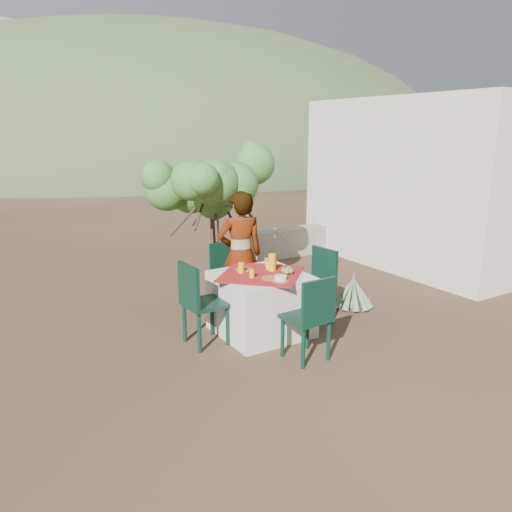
# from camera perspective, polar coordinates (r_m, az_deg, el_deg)

# --- Properties ---
(ground) EXTENTS (160.00, 160.00, 0.00)m
(ground) POSITION_cam_1_polar(r_m,az_deg,el_deg) (5.68, -3.20, -11.38)
(ground) COLOR #342217
(ground) RESTS_ON ground
(table) EXTENTS (1.30, 1.30, 0.76)m
(table) POSITION_cam_1_polar(r_m,az_deg,el_deg) (6.15, 0.59, -5.43)
(table) COLOR white
(table) RESTS_ON ground
(chair_far) EXTENTS (0.46, 0.46, 0.94)m
(chair_far) POSITION_cam_1_polar(r_m,az_deg,el_deg) (6.95, -3.26, -1.91)
(chair_far) COLOR black
(chair_far) RESTS_ON ground
(chair_near) EXTENTS (0.46, 0.46, 0.96)m
(chair_near) POSITION_cam_1_polar(r_m,az_deg,el_deg) (5.39, 6.30, -6.73)
(chair_near) COLOR black
(chair_near) RESTS_ON ground
(chair_left) EXTENTS (0.48, 0.48, 0.99)m
(chair_left) POSITION_cam_1_polar(r_m,az_deg,el_deg) (5.78, -6.56, -5.04)
(chair_left) COLOR black
(chair_left) RESTS_ON ground
(chair_right) EXTENTS (0.48, 0.48, 0.97)m
(chair_right) POSITION_cam_1_polar(r_m,az_deg,el_deg) (6.53, 7.02, -2.92)
(chair_right) COLOR black
(chair_right) RESTS_ON ground
(person) EXTENTS (0.69, 0.53, 1.69)m
(person) POSITION_cam_1_polar(r_m,az_deg,el_deg) (6.58, -1.81, 0.13)
(person) COLOR #8C6651
(person) RESTS_ON ground
(shrub_tree) EXTENTS (1.69, 1.66, 1.99)m
(shrub_tree) POSITION_cam_1_polar(r_m,az_deg,el_deg) (7.34, -4.61, 7.30)
(shrub_tree) COLOR #472F23
(shrub_tree) RESTS_ON ground
(agave) EXTENTS (0.59, 0.59, 0.62)m
(agave) POSITION_cam_1_polar(r_m,az_deg,el_deg) (7.19, 11.03, -4.18)
(agave) COLOR slate
(agave) RESTS_ON ground
(guesthouse) EXTENTS (3.20, 4.20, 3.00)m
(guesthouse) POSITION_cam_1_polar(r_m,az_deg,el_deg) (10.23, 20.43, 8.05)
(guesthouse) COLOR beige
(guesthouse) RESTS_ON ground
(stone_wall) EXTENTS (2.60, 0.35, 0.55)m
(stone_wall) POSITION_cam_1_polar(r_m,az_deg,el_deg) (10.17, 5.63, 1.85)
(stone_wall) COLOR gray
(stone_wall) RESTS_ON ground
(hill_near_right) EXTENTS (48.00, 48.00, 20.00)m
(hill_near_right) POSITION_cam_1_polar(r_m,az_deg,el_deg) (43.07, -11.96, 10.74)
(hill_near_right) COLOR #3C5731
(hill_near_right) RESTS_ON ground
(hill_far_right) EXTENTS (36.00, 36.00, 14.00)m
(hill_far_right) POSITION_cam_1_polar(r_m,az_deg,el_deg) (59.01, -0.30, 11.93)
(hill_far_right) COLOR slate
(hill_far_right) RESTS_ON ground
(plate_far) EXTENTS (0.22, 0.22, 0.01)m
(plate_far) POSITION_cam_1_polar(r_m,az_deg,el_deg) (6.19, -1.37, -1.53)
(plate_far) COLOR brown
(plate_far) RESTS_ON table
(plate_near) EXTENTS (0.20, 0.20, 0.01)m
(plate_near) POSITION_cam_1_polar(r_m,az_deg,el_deg) (5.83, 1.59, -2.53)
(plate_near) COLOR brown
(plate_near) RESTS_ON table
(glass_far) EXTENTS (0.07, 0.07, 0.12)m
(glass_far) POSITION_cam_1_polar(r_m,az_deg,el_deg) (6.06, -1.71, -1.37)
(glass_far) COLOR #F6A60F
(glass_far) RESTS_ON table
(glass_near) EXTENTS (0.06, 0.06, 0.10)m
(glass_near) POSITION_cam_1_polar(r_m,az_deg,el_deg) (5.86, -0.46, -2.02)
(glass_near) COLOR #F6A60F
(glass_near) RESTS_ON table
(juice_pitcher) EXTENTS (0.10, 0.10, 0.21)m
(juice_pitcher) POSITION_cam_1_polar(r_m,az_deg,el_deg) (6.14, 1.85, -0.73)
(juice_pitcher) COLOR #F6A60F
(juice_pitcher) RESTS_ON table
(bowl_plate) EXTENTS (0.20, 0.20, 0.01)m
(bowl_plate) POSITION_cam_1_polar(r_m,az_deg,el_deg) (5.75, 2.82, -2.81)
(bowl_plate) COLOR brown
(bowl_plate) RESTS_ON table
(white_bowl) EXTENTS (0.14, 0.14, 0.05)m
(white_bowl) POSITION_cam_1_polar(r_m,az_deg,el_deg) (5.74, 2.82, -2.50)
(white_bowl) COLOR white
(white_bowl) RESTS_ON bowl_plate
(jar_left) EXTENTS (0.05, 0.05, 0.09)m
(jar_left) POSITION_cam_1_polar(r_m,az_deg,el_deg) (6.31, 2.13, -0.88)
(jar_left) COLOR orange
(jar_left) RESTS_ON table
(jar_right) EXTENTS (0.07, 0.07, 0.10)m
(jar_right) POSITION_cam_1_polar(r_m,az_deg,el_deg) (6.36, 1.26, -0.68)
(jar_right) COLOR orange
(jar_right) RESTS_ON table
(napkin_holder) EXTENTS (0.07, 0.06, 0.08)m
(napkin_holder) POSITION_cam_1_polar(r_m,az_deg,el_deg) (6.22, 1.51, -1.12)
(napkin_holder) COLOR white
(napkin_holder) RESTS_ON table
(fruit_cluster) EXTENTS (0.15, 0.14, 0.08)m
(fruit_cluster) POSITION_cam_1_polar(r_m,az_deg,el_deg) (6.03, 3.62, -1.67)
(fruit_cluster) COLOR #4D8C32
(fruit_cluster) RESTS_ON table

